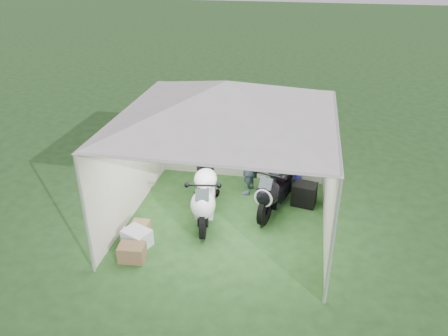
% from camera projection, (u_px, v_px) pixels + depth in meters
% --- Properties ---
extents(ground, '(80.00, 80.00, 0.00)m').
position_uv_depth(ground, '(226.00, 221.00, 9.15)').
color(ground, '#21461C').
rests_on(ground, ground).
extents(canopy_tent, '(5.66, 5.66, 3.00)m').
position_uv_depth(canopy_tent, '(227.00, 103.00, 8.01)').
color(canopy_tent, silver).
rests_on(canopy_tent, ground).
extents(motorcycle_white, '(0.70, 2.17, 1.07)m').
position_uv_depth(motorcycle_white, '(205.00, 194.00, 8.97)').
color(motorcycle_white, black).
rests_on(motorcycle_white, ground).
extents(motorcycle_black, '(0.88, 2.12, 1.07)m').
position_uv_depth(motorcycle_black, '(277.00, 185.00, 9.31)').
color(motorcycle_black, black).
rests_on(motorcycle_black, ground).
extents(paddock_stand, '(0.51, 0.39, 0.34)m').
position_uv_depth(paddock_stand, '(290.00, 182.00, 10.29)').
color(paddock_stand, '#1E1ECB').
rests_on(paddock_stand, ground).
extents(person_dark_jacket, '(0.94, 0.83, 1.61)m').
position_uv_depth(person_dark_jacket, '(203.00, 163.00, 9.75)').
color(person_dark_jacket, black).
rests_on(person_dark_jacket, ground).
extents(person_blue_jacket, '(0.46, 0.65, 1.71)m').
position_uv_depth(person_blue_jacket, '(249.00, 159.00, 9.85)').
color(person_blue_jacket, slate).
rests_on(person_blue_jacket, ground).
extents(equipment_box, '(0.57, 0.49, 0.50)m').
position_uv_depth(equipment_box, '(304.00, 194.00, 9.63)').
color(equipment_box, black).
rests_on(equipment_box, ground).
extents(crate_0, '(0.61, 0.56, 0.33)m').
position_uv_depth(crate_0, '(137.00, 238.00, 8.34)').
color(crate_0, silver).
rests_on(crate_0, ground).
extents(crate_1, '(0.34, 0.34, 0.30)m').
position_uv_depth(crate_1, '(140.00, 229.00, 8.61)').
color(crate_1, olive).
rests_on(crate_1, ground).
extents(crate_2, '(0.38, 0.33, 0.24)m').
position_uv_depth(crate_2, '(131.00, 236.00, 8.47)').
color(crate_2, silver).
rests_on(crate_2, ground).
extents(crate_3, '(0.50, 0.38, 0.31)m').
position_uv_depth(crate_3, '(132.00, 252.00, 7.96)').
color(crate_3, brown).
rests_on(crate_3, ground).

